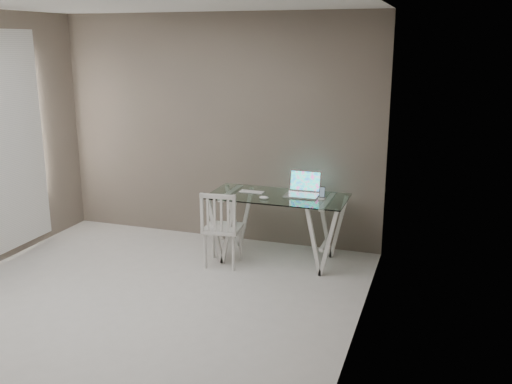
# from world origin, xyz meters

# --- Properties ---
(room) EXTENTS (4.50, 4.52, 2.71)m
(room) POSITION_xyz_m (-0.06, 0.02, 1.72)
(room) COLOR beige
(room) RESTS_ON ground
(desk) EXTENTS (1.50, 0.70, 0.75)m
(desk) POSITION_xyz_m (0.92, 1.71, 0.38)
(desk) COLOR silver
(desk) RESTS_ON ground
(chair) EXTENTS (0.43, 0.43, 0.85)m
(chair) POSITION_xyz_m (0.40, 1.33, 0.47)
(chair) COLOR silver
(chair) RESTS_ON ground
(laptop) EXTENTS (0.36, 0.30, 0.25)m
(laptop) POSITION_xyz_m (1.16, 1.84, 0.81)
(laptop) COLOR silver
(laptop) RESTS_ON desk
(keyboard) EXTENTS (0.28, 0.12, 0.01)m
(keyboard) POSITION_xyz_m (0.60, 1.75, 0.75)
(keyboard) COLOR silver
(keyboard) RESTS_ON desk
(mouse) EXTENTS (0.11, 0.06, 0.03)m
(mouse) POSITION_xyz_m (0.81, 1.53, 0.76)
(mouse) COLOR silver
(mouse) RESTS_ON desk
(phone_dock) EXTENTS (0.07, 0.07, 0.13)m
(phone_dock) POSITION_xyz_m (1.40, 1.73, 0.78)
(phone_dock) COLOR white
(phone_dock) RESTS_ON desk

